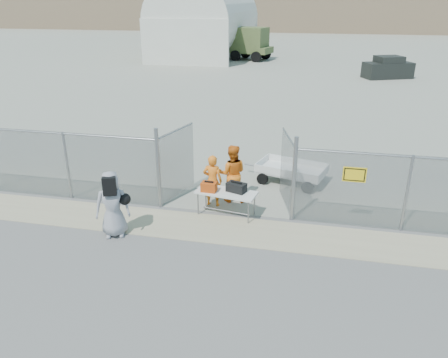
% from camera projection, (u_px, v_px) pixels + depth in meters
% --- Properties ---
extents(ground, '(160.00, 160.00, 0.00)m').
position_uv_depth(ground, '(208.00, 247.00, 11.24)').
color(ground, '#575656').
extents(tarmac_inside, '(160.00, 80.00, 0.01)m').
position_uv_depth(tarmac_inside, '(299.00, 55.00, 49.15)').
color(tarmac_inside, gray).
rests_on(tarmac_inside, ground).
extents(dirt_strip, '(44.00, 1.60, 0.01)m').
position_uv_depth(dirt_strip, '(216.00, 229.00, 12.14)').
color(dirt_strip, tan).
rests_on(dirt_strip, ground).
extents(distant_hills, '(140.00, 6.00, 9.00)m').
position_uv_depth(distant_hills, '(339.00, 7.00, 78.95)').
color(distant_hills, '#7F684F').
rests_on(distant_hills, ground).
extents(chain_link_fence, '(40.00, 0.20, 2.20)m').
position_uv_depth(chain_link_fence, '(224.00, 179.00, 12.63)').
color(chain_link_fence, gray).
rests_on(chain_link_fence, ground).
extents(quonset_hangar, '(9.00, 18.00, 8.00)m').
position_uv_depth(quonset_hangar, '(208.00, 17.00, 47.76)').
color(quonset_hangar, silver).
rests_on(quonset_hangar, ground).
extents(folding_table, '(1.84, 0.99, 0.74)m').
position_uv_depth(folding_table, '(226.00, 203.00, 12.81)').
color(folding_table, silver).
rests_on(folding_table, ground).
extents(orange_bag, '(0.45, 0.31, 0.28)m').
position_uv_depth(orange_bag, '(209.00, 187.00, 12.65)').
color(orange_bag, '#C04511').
rests_on(orange_bag, folding_table).
extents(black_duffel, '(0.63, 0.48, 0.27)m').
position_uv_depth(black_duffel, '(236.00, 187.00, 12.63)').
color(black_duffel, black).
rests_on(black_duffel, folding_table).
extents(security_worker_left, '(0.61, 0.40, 1.64)m').
position_uv_depth(security_worker_left, '(213.00, 181.00, 13.23)').
color(security_worker_left, orange).
rests_on(security_worker_left, ground).
extents(security_worker_right, '(0.99, 0.83, 1.84)m').
position_uv_depth(security_worker_right, '(232.00, 173.00, 13.51)').
color(security_worker_right, orange).
rests_on(security_worker_right, ground).
extents(visitor, '(1.05, 0.87, 1.83)m').
position_uv_depth(visitor, '(112.00, 204.00, 11.51)').
color(visitor, gray).
rests_on(visitor, ground).
extents(utility_trailer, '(3.26, 2.27, 0.72)m').
position_uv_depth(utility_trailer, '(291.00, 172.00, 15.11)').
color(utility_trailer, silver).
rests_on(utility_trailer, ground).
extents(military_truck, '(7.16, 4.10, 3.22)m').
position_uv_depth(military_truck, '(239.00, 43.00, 45.05)').
color(military_truck, '#526232').
rests_on(military_truck, ground).
extents(parked_vehicle_near, '(4.09, 3.03, 1.68)m').
position_uv_depth(parked_vehicle_near, '(388.00, 68.00, 34.58)').
color(parked_vehicle_near, black).
rests_on(parked_vehicle_near, ground).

